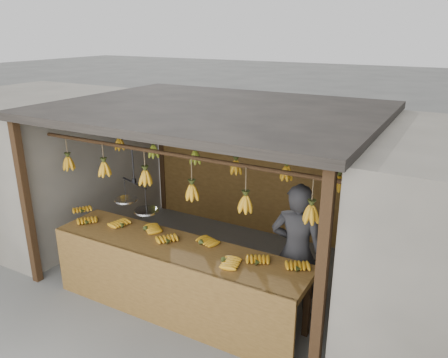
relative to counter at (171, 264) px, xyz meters
The scene contains 8 objects.
ground 1.41m from the counter, 95.73° to the left, with size 80.00×80.00×0.00m, color #5B5B57.
stall 2.00m from the counter, 94.52° to the left, with size 4.30×3.30×2.40m.
neighbor_left 3.94m from the counter, 161.85° to the left, with size 3.00×3.00×2.30m, color slate.
counter is the anchor object (origin of this frame).
hanging_bananas 1.54m from the counter, 95.56° to the left, with size 3.61×2.25×0.36m.
balance_scale 0.92m from the counter, 161.86° to the left, with size 0.75×0.45×0.76m.
vendor 1.50m from the counter, 29.64° to the left, with size 0.63×0.41×1.72m, color #262628.
bag_bundles 3.16m from the counter, 54.73° to the left, with size 0.08×0.26×1.27m.
Camera 1 is at (2.89, -4.90, 3.36)m, focal length 35.00 mm.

